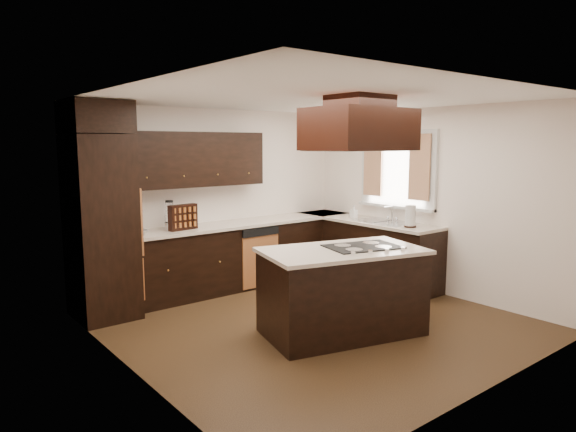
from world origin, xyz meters
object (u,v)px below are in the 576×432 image
object	(u,v)px
oven_column	(101,228)
island	(342,293)
spice_rack	(183,217)
range_hood	(359,129)

from	to	relation	value
oven_column	island	world-z (taller)	oven_column
island	spice_rack	xyz separation A→B (m)	(-0.74, 2.15, 0.64)
spice_rack	oven_column	bearing A→B (deg)	172.98
spice_rack	range_hood	bearing A→B (deg)	-78.14
range_hood	oven_column	bearing A→B (deg)	129.74
range_hood	island	bearing A→B (deg)	123.48
island	spice_rack	size ratio (longest dim) A/B	4.14
island	range_hood	world-z (taller)	range_hood
range_hood	spice_rack	xyz separation A→B (m)	(-0.82, 2.27, -1.08)
island	spice_rack	bearing A→B (deg)	124.15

